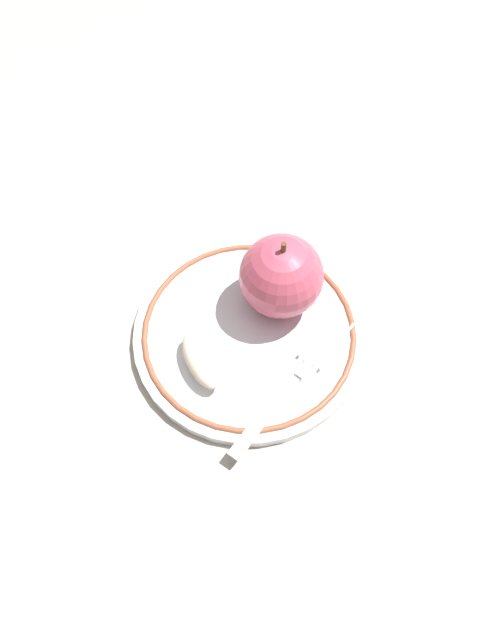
{
  "coord_description": "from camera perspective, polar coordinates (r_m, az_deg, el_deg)",
  "views": [
    {
      "loc": [
        0.03,
        0.3,
        0.54
      ],
      "look_at": [
        0.01,
        0.01,
        0.03
      ],
      "focal_mm": 35.0,
      "sensor_mm": 36.0,
      "label": 1
    }
  ],
  "objects": [
    {
      "name": "plate",
      "position": [
        0.61,
        0.0,
        -1.25
      ],
      "size": [
        0.23,
        0.23,
        0.01
      ],
      "color": "white",
      "rests_on": "ground_plane"
    },
    {
      "name": "apple_slice_front",
      "position": [
        0.58,
        -4.39,
        -3.66
      ],
      "size": [
        0.05,
        0.07,
        0.02
      ],
      "primitive_type": "ellipsoid",
      "rotation": [
        0.0,
        0.0,
        5.06
      ],
      "color": "beige",
      "rests_on": "plate"
    },
    {
      "name": "apple_red_whole",
      "position": [
        0.59,
        2.97,
        4.03
      ],
      "size": [
        0.08,
        0.08,
        0.09
      ],
      "color": "#C94B63",
      "rests_on": "plate"
    },
    {
      "name": "fork",
      "position": [
        0.58,
        3.79,
        -6.15
      ],
      "size": [
        0.13,
        0.14,
        0.0
      ],
      "rotation": [
        0.0,
        0.0,
        3.98
      ],
      "color": "silver",
      "rests_on": "plate"
    },
    {
      "name": "ground_plane",
      "position": [
        0.62,
        0.38,
        -0.77
      ],
      "size": [
        2.0,
        2.0,
        0.0
      ],
      "primitive_type": "plane",
      "color": "#B3A699"
    }
  ]
}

